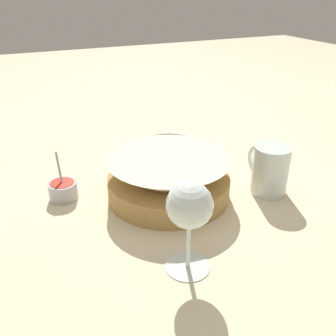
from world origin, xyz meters
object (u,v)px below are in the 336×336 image
Objects in this scene: sauce_cup at (63,189)px; food_basket at (168,180)px; wine_glass at (189,209)px; beer_mug at (270,171)px; side_plate at (170,146)px.

food_basket is at bearing -111.91° from sauce_cup.
beer_mug is (0.15, -0.28, -0.06)m from wine_glass.
sauce_cup is at bearing 25.67° from wine_glass.
beer_mug reaches higher than side_plate.
food_basket is at bearing -16.03° from wine_glass.
wine_glass is at bearing 158.99° from side_plate.
wine_glass is at bearing -154.33° from sauce_cup.
side_plate is at bearing -21.01° from wine_glass.
beer_mug reaches higher than sauce_cup.
sauce_cup is 0.36m from wine_glass.
food_basket is 0.24m from wine_glass.
sauce_cup is at bearing 68.09° from food_basket.
side_plate is (0.31, 0.10, -0.04)m from beer_mug.
side_plate is at bearing -65.14° from sauce_cup.
wine_glass reaches higher than beer_mug.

